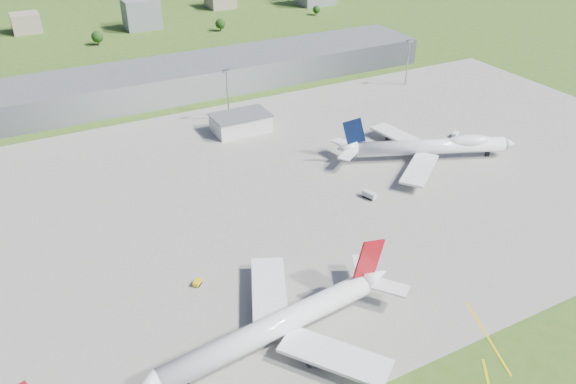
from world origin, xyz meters
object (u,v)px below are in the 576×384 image
tug_yellow (198,283)px  van_white_far (455,135)px  airliner_red_twin (280,325)px  van_white_near (369,195)px  airliner_blue_quad (431,147)px

tug_yellow → van_white_far: van_white_far is taller
airliner_red_twin → van_white_near: 81.27m
van_white_near → van_white_far: size_ratio=1.27×
tug_yellow → van_white_near: bearing=-31.6°
van_white_near → airliner_blue_quad: bearing=-89.2°
airliner_blue_quad → van_white_far: (25.53, 11.76, -4.54)m
tug_yellow → airliner_red_twin: bearing=-114.6°
airliner_red_twin → van_white_far: (131.60, 76.89, -4.53)m
airliner_red_twin → tug_yellow: bearing=-76.0°
airliner_red_twin → van_white_far: size_ratio=16.75×
airliner_blue_quad → tug_yellow: (-117.91, -32.97, -4.82)m
van_white_near → van_white_far: van_white_near is taller
van_white_near → van_white_far: (67.62, 26.94, -0.24)m
tug_yellow → van_white_near: 77.87m
airliner_blue_quad → van_white_far: airliner_blue_quad is taller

